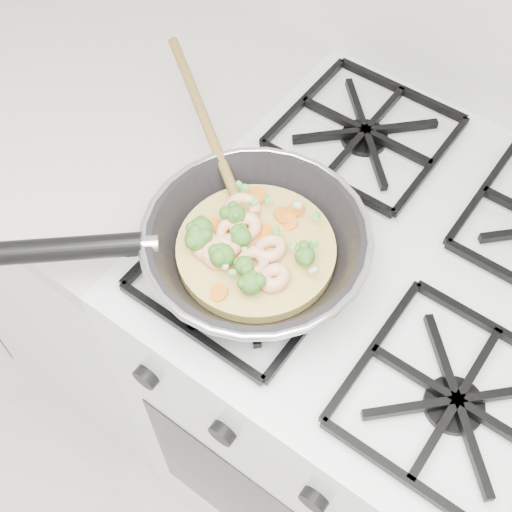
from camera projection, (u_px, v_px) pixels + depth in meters
The scene contains 3 objects.
stove at pixel (359, 386), 1.25m from camera, with size 0.60×0.60×0.92m.
counter_left at pixel (59, 193), 1.52m from camera, with size 1.00×0.60×0.90m.
skillet at pixel (249, 244), 0.83m from camera, with size 0.43×0.42×0.09m.
Camera 1 is at (0.13, 1.19, 1.64)m, focal length 46.82 mm.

